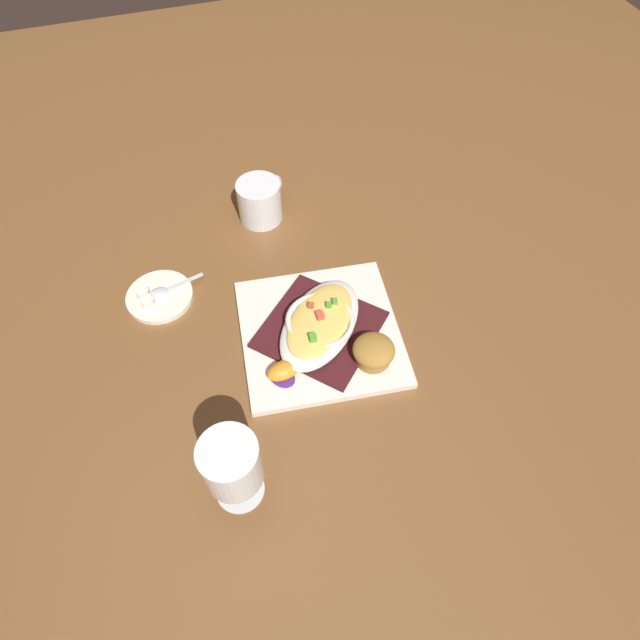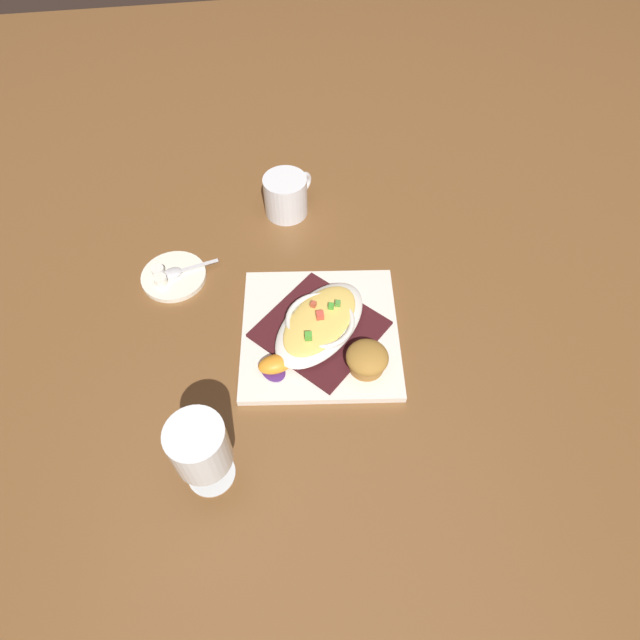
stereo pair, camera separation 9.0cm
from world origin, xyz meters
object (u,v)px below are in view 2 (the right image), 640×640
at_px(square_plate, 320,332).
at_px(stemmed_glass, 200,449).
at_px(muffin, 367,359).
at_px(creamer_cup_0, 158,271).
at_px(coffee_mug, 286,197).
at_px(gratin_dish, 320,322).
at_px(creamer_saucer, 174,276).
at_px(spoon, 176,272).
at_px(orange_garnish, 275,365).
at_px(creamer_cup_1, 161,280).

bearing_deg(square_plate, stemmed_glass, 49.04).
relative_size(muffin, creamer_cup_0, 2.88).
distance_m(coffee_mug, creamer_cup_0, 0.30).
height_order(gratin_dish, creamer_saucer, gratin_dish).
distance_m(coffee_mug, spoon, 0.27).
xyz_separation_m(gratin_dish, coffee_mug, (0.02, -0.32, 0.00)).
bearing_deg(orange_garnish, spoon, -54.99).
relative_size(muffin, stemmed_glass, 0.48).
bearing_deg(creamer_cup_0, creamer_cup_1, 103.56).
relative_size(coffee_mug, creamer_saucer, 0.87).
bearing_deg(muffin, orange_garnish, -6.48).
relative_size(orange_garnish, coffee_mug, 0.60).
bearing_deg(spoon, creamer_cup_1, 34.61).
bearing_deg(creamer_cup_0, orange_garnish, 129.51).
xyz_separation_m(gratin_dish, creamer_cup_0, (0.28, -0.17, -0.02)).
xyz_separation_m(orange_garnish, creamer_cup_1, (0.19, -0.22, -0.01)).
bearing_deg(spoon, creamer_saucer, 13.56).
height_order(muffin, creamer_saucer, muffin).
height_order(coffee_mug, spoon, coffee_mug).
bearing_deg(muffin, creamer_cup_0, -36.53).
xyz_separation_m(stemmed_glass, creamer_cup_0, (0.09, -0.40, -0.08)).
distance_m(muffin, creamer_saucer, 0.41).
relative_size(spoon, creamer_cup_1, 4.41).
distance_m(gratin_dish, spoon, 0.30).
bearing_deg(square_plate, muffin, 128.13).
relative_size(square_plate, coffee_mug, 2.57).
height_order(coffee_mug, creamer_cup_1, coffee_mug).
bearing_deg(creamer_cup_0, creamer_saucer, 167.78).
relative_size(square_plate, stemmed_glass, 1.87).
bearing_deg(creamer_saucer, coffee_mug, -146.65).
distance_m(square_plate, spoon, 0.30).
bearing_deg(stemmed_glass, spoon, -82.14).
distance_m(creamer_saucer, creamer_cup_0, 0.03).
bearing_deg(coffee_mug, creamer_cup_1, 33.88).
xyz_separation_m(creamer_saucer, creamer_cup_0, (0.03, -0.01, 0.01)).
distance_m(gratin_dish, stemmed_glass, 0.30).
height_order(creamer_saucer, creamer_cup_0, creamer_cup_0).
height_order(creamer_cup_0, creamer_cup_1, same).
xyz_separation_m(gratin_dish, orange_garnish, (0.08, 0.07, -0.01)).
bearing_deg(creamer_cup_1, spoon, -145.39).
xyz_separation_m(orange_garnish, stemmed_glass, (0.11, 0.16, 0.07)).
height_order(creamer_saucer, spoon, spoon).
xyz_separation_m(square_plate, creamer_cup_0, (0.28, -0.17, 0.01)).
height_order(square_plate, orange_garnish, orange_garnish).
xyz_separation_m(orange_garnish, coffee_mug, (-0.06, -0.38, 0.01)).
distance_m(orange_garnish, creamer_cup_1, 0.29).
height_order(square_plate, gratin_dish, gratin_dish).
height_order(coffee_mug, creamer_saucer, coffee_mug).
xyz_separation_m(orange_garnish, spoon, (0.16, -0.23, -0.01)).
relative_size(gratin_dish, creamer_cup_0, 9.43).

